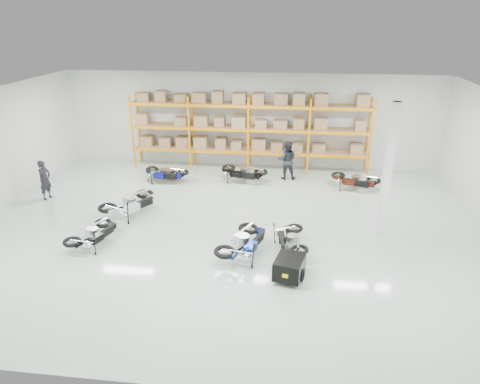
# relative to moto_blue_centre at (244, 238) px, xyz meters

# --- Properties ---
(room) EXTENTS (18.00, 18.00, 18.00)m
(room) POSITION_rel_moto_blue_centre_xyz_m (-0.68, 1.74, 1.64)
(room) COLOR #B7CCB9
(room) RESTS_ON ground
(pallet_rack) EXTENTS (11.28, 0.98, 3.62)m
(pallet_rack) POSITION_rel_moto_blue_centre_xyz_m (-0.68, 8.19, 1.65)
(pallet_rack) COLOR orange
(pallet_rack) RESTS_ON ground
(structural_column) EXTENTS (0.25, 0.25, 4.50)m
(structural_column) POSITION_rel_moto_blue_centre_xyz_m (4.52, 2.24, 1.64)
(structural_column) COLOR white
(structural_column) RESTS_ON ground
(moto_blue_centre) EXTENTS (1.58, 2.20, 1.29)m
(moto_blue_centre) POSITION_rel_moto_blue_centre_xyz_m (0.00, 0.00, 0.00)
(moto_blue_centre) COLOR #081253
(moto_blue_centre) RESTS_ON ground
(moto_silver_left) EXTENTS (1.95, 2.25, 1.32)m
(moto_silver_left) POSITION_rel_moto_blue_centre_xyz_m (-4.52, 2.40, 0.01)
(moto_silver_left) COLOR silver
(moto_silver_left) RESTS_ON ground
(moto_black_far_left) EXTENTS (1.32, 1.88, 1.11)m
(moto_black_far_left) POSITION_rel_moto_blue_centre_xyz_m (-4.93, 0.07, -0.08)
(moto_black_far_left) COLOR black
(moto_black_far_left) RESTS_ON ground
(moto_touring_right) EXTENTS (1.02, 1.77, 1.09)m
(moto_touring_right) POSITION_rel_moto_blue_centre_xyz_m (1.41, 0.47, -0.09)
(moto_touring_right) COLOR black
(moto_touring_right) RESTS_ON ground
(trailer) EXTENTS (0.96, 1.66, 0.67)m
(trailer) POSITION_rel_moto_blue_centre_xyz_m (1.41, -1.12, -0.21)
(trailer) COLOR black
(trailer) RESTS_ON ground
(moto_back_a) EXTENTS (1.83, 1.06, 1.12)m
(moto_back_a) POSITION_rel_moto_blue_centre_xyz_m (-4.20, 5.89, -0.08)
(moto_back_a) COLOR navy
(moto_back_a) RESTS_ON ground
(moto_back_b) EXTENTS (1.76, 1.24, 1.03)m
(moto_back_b) POSITION_rel_moto_blue_centre_xyz_m (-4.43, 6.03, -0.12)
(moto_back_b) COLOR #A7ABB1
(moto_back_b) RESTS_ON ground
(moto_back_c) EXTENTS (2.04, 1.36, 1.21)m
(moto_back_c) POSITION_rel_moto_blue_centre_xyz_m (-0.78, 6.36, -0.04)
(moto_back_c) COLOR black
(moto_back_c) RESTS_ON ground
(moto_back_d) EXTENTS (1.99, 1.39, 1.17)m
(moto_back_d) POSITION_rel_moto_blue_centre_xyz_m (4.09, 6.00, -0.06)
(moto_back_d) COLOR #3C120C
(moto_back_d) RESTS_ON ground
(person_left) EXTENTS (0.50, 0.66, 1.63)m
(person_left) POSITION_rel_moto_blue_centre_xyz_m (-8.48, 3.49, 0.21)
(person_left) COLOR black
(person_left) RESTS_ON ground
(person_back) EXTENTS (0.86, 0.67, 1.77)m
(person_back) POSITION_rel_moto_blue_centre_xyz_m (1.17, 6.99, 0.28)
(person_back) COLOR #202229
(person_back) RESTS_ON ground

